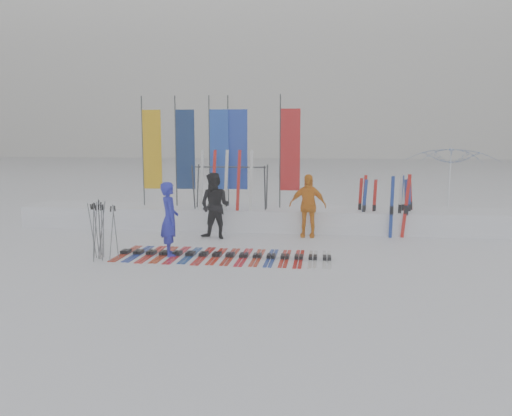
# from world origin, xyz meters

# --- Properties ---
(ground) EXTENTS (120.00, 120.00, 0.00)m
(ground) POSITION_xyz_m (0.00, 0.00, 0.00)
(ground) COLOR white
(ground) RESTS_ON ground
(snow_bank) EXTENTS (14.00, 1.60, 0.60)m
(snow_bank) POSITION_xyz_m (0.00, 4.60, 0.30)
(snow_bank) COLOR white
(snow_bank) RESTS_ON ground
(person_blue) EXTENTS (0.60, 0.70, 1.63)m
(person_blue) POSITION_xyz_m (-1.62, 0.93, 0.81)
(person_blue) COLOR #1F25B8
(person_blue) RESTS_ON ground
(person_black) EXTENTS (0.97, 0.85, 1.70)m
(person_black) POSITION_xyz_m (-1.05, 2.93, 0.85)
(person_black) COLOR black
(person_black) RESTS_ON ground
(person_yellow) EXTENTS (1.00, 0.48, 1.65)m
(person_yellow) POSITION_xyz_m (1.31, 3.49, 0.83)
(person_yellow) COLOR orange
(person_yellow) RESTS_ON ground
(tent_canopy) EXTENTS (2.98, 3.02, 2.41)m
(tent_canopy) POSITION_xyz_m (5.37, 5.66, 1.20)
(tent_canopy) COLOR white
(tent_canopy) RESTS_ON ground
(ski_row) EXTENTS (4.64, 1.70, 0.07)m
(ski_row) POSITION_xyz_m (-0.43, 0.96, 0.04)
(ski_row) COLOR #AD230D
(ski_row) RESTS_ON ground
(pole_cluster) EXTENTS (0.69, 0.63, 1.26)m
(pole_cluster) POSITION_xyz_m (-2.98, 0.42, 0.61)
(pole_cluster) COLOR #595B60
(pole_cluster) RESTS_ON ground
(feather_flags) EXTENTS (4.64, 0.19, 3.20)m
(feather_flags) POSITION_xyz_m (-1.42, 4.75, 2.24)
(feather_flags) COLOR #383A3F
(feather_flags) RESTS_ON ground
(ski_rack) EXTENTS (2.04, 0.80, 1.23)m
(ski_rack) POSITION_xyz_m (-0.87, 4.20, 1.38)
(ski_rack) COLOR #383A3F
(ski_rack) RESTS_ON ground
(upright_skis) EXTENTS (1.49, 1.11, 1.67)m
(upright_skis) POSITION_xyz_m (3.53, 4.21, 0.78)
(upright_skis) COLOR navy
(upright_skis) RESTS_ON ground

